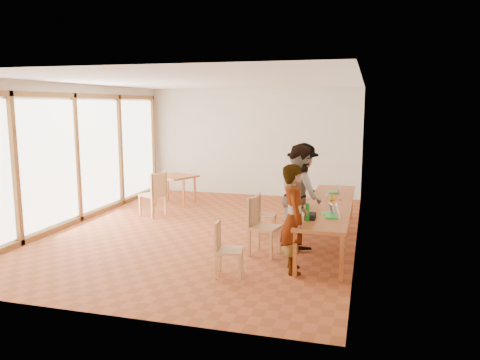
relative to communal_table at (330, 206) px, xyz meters
name	(u,v)px	position (x,y,z in m)	size (l,w,h in m)	color
ground	(206,231)	(-2.50, 0.17, -0.70)	(8.00, 8.00, 0.00)	#A14C27
wall_back	(253,142)	(-2.50, 4.17, 0.80)	(6.00, 0.10, 3.00)	silver
wall_front	(91,195)	(-2.50, -3.83, 0.80)	(6.00, 0.10, 3.00)	silver
wall_right	(359,163)	(0.50, 0.17, 0.80)	(0.10, 8.00, 3.00)	silver
window_wall	(76,154)	(-5.46, 0.17, 0.80)	(0.10, 8.00, 3.00)	white
ceiling	(204,81)	(-2.50, 0.17, 2.32)	(6.00, 8.00, 0.04)	white
communal_table	(330,206)	(0.00, 0.00, 0.00)	(0.80, 4.00, 0.75)	#B65E28
side_table	(175,179)	(-4.12, 2.40, -0.03)	(0.90, 0.90, 0.75)	#B65E28
chair_near	(223,243)	(-1.38, -2.18, -0.18)	(0.45, 0.45, 0.45)	#DFAC6F
chair_mid	(259,219)	(-1.11, -1.00, -0.09)	(0.55, 0.55, 0.53)	#DFAC6F
chair_far	(262,210)	(-1.34, 0.24, -0.21)	(0.38, 0.38, 0.43)	#DFAC6F
chair_empty	(299,189)	(-0.87, 2.00, -0.08)	(0.51, 0.51, 0.54)	#DFAC6F
chair_spare	(156,189)	(-4.02, 1.05, -0.07)	(0.62, 0.62, 0.55)	#DFAC6F
person_near	(294,219)	(-0.40, -1.70, 0.14)	(0.61, 0.40, 1.68)	gray
person_mid	(300,196)	(-0.50, -0.34, 0.23)	(0.91, 0.71, 1.87)	gray
person_far	(302,188)	(-0.61, 0.69, 0.20)	(1.16, 0.67, 1.80)	gray
laptop_near	(335,214)	(0.17, -1.09, 0.11)	(0.25, 0.29, 0.23)	green
laptop_mid	(329,211)	(0.07, -0.89, 0.10)	(0.26, 0.27, 0.19)	green
laptop_far	(336,190)	(0.04, 1.08, 0.11)	(0.26, 0.29, 0.23)	green
yellow_mug	(332,198)	(0.02, 0.26, 0.10)	(0.13, 0.13, 0.10)	gold
green_bottle	(307,212)	(-0.23, -1.45, 0.19)	(0.07, 0.07, 0.28)	#1B791E
clear_glass	(327,195)	(-0.10, 0.54, 0.09)	(0.07, 0.07, 0.09)	silver
condiment_cup	(305,214)	(-0.32, -1.08, 0.08)	(0.08, 0.08, 0.06)	white
pink_phone	(340,199)	(0.17, 0.38, 0.05)	(0.05, 0.10, 0.01)	#D14356
black_pouch	(310,216)	(-0.20, -1.30, 0.09)	(0.16, 0.26, 0.09)	black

